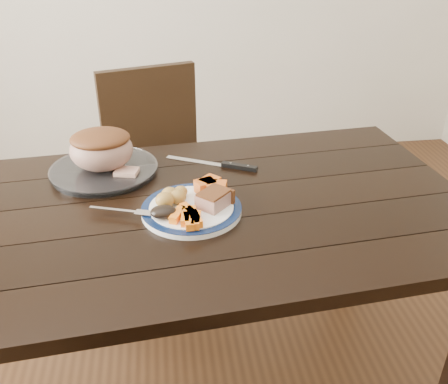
{
  "coord_description": "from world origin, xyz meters",
  "views": [
    {
      "loc": [
        -0.08,
        -1.23,
        1.48
      ],
      "look_at": [
        0.08,
        -0.02,
        0.8
      ],
      "focal_mm": 40.0,
      "sensor_mm": 36.0,
      "label": 1
    }
  ],
  "objects": [
    {
      "name": "cut_slice",
      "position": [
        -0.2,
        0.19,
        0.78
      ],
      "size": [
        0.08,
        0.07,
        0.02
      ],
      "primitive_type": "cube",
      "rotation": [
        0.0,
        0.0,
        -0.25
      ],
      "color": "tan",
      "rests_on": "serving_platter"
    },
    {
      "name": "chair_far",
      "position": [
        -0.1,
        0.73,
        0.52
      ],
      "size": [
        0.52,
        0.53,
        0.93
      ],
      "rotation": [
        0.0,
        0.0,
        3.42
      ],
      "color": "black",
      "rests_on": "ground"
    },
    {
      "name": "serving_platter",
      "position": [
        -0.27,
        0.24,
        0.76
      ],
      "size": [
        0.33,
        0.33,
        0.02
      ],
      "primitive_type": "cylinder",
      "color": "white",
      "rests_on": "dining_table"
    },
    {
      "name": "roasted_potatoes",
      "position": [
        -0.07,
        -0.01,
        0.79
      ],
      "size": [
        0.09,
        0.09,
        0.04
      ],
      "color": "gold",
      "rests_on": "dinner_plate"
    },
    {
      "name": "dining_table",
      "position": [
        0.0,
        0.0,
        0.66
      ],
      "size": [
        1.68,
        1.04,
        0.75
      ],
      "rotation": [
        0.0,
        0.0,
        0.09
      ],
      "color": "black",
      "rests_on": "ground"
    },
    {
      "name": "carving_knife",
      "position": [
        0.13,
        0.24,
        0.76
      ],
      "size": [
        0.29,
        0.17,
        0.01
      ],
      "rotation": [
        0.0,
        0.0,
        -0.48
      ],
      "color": "silver",
      "rests_on": "dining_table"
    },
    {
      "name": "pumpkin_wedges",
      "position": [
        0.05,
        0.04,
        0.79
      ],
      "size": [
        0.1,
        0.09,
        0.04
      ],
      "color": "orange",
      "rests_on": "dinner_plate"
    },
    {
      "name": "roast_joint",
      "position": [
        -0.27,
        0.24,
        0.83
      ],
      "size": [
        0.2,
        0.17,
        0.13
      ],
      "primitive_type": "ellipsoid",
      "color": "#A87766",
      "rests_on": "serving_platter"
    },
    {
      "name": "pork_slice",
      "position": [
        0.05,
        -0.04,
        0.79
      ],
      "size": [
        0.11,
        0.11,
        0.04
      ],
      "primitive_type": "cube",
      "rotation": [
        0.0,
        0.0,
        0.81
      ],
      "color": "tan",
      "rests_on": "dinner_plate"
    },
    {
      "name": "dark_mushroom",
      "position": [
        -0.09,
        -0.08,
        0.79
      ],
      "size": [
        0.07,
        0.05,
        0.03
      ],
      "primitive_type": "ellipsoid",
      "color": "black",
      "rests_on": "dinner_plate"
    },
    {
      "name": "dinner_plate",
      "position": [
        -0.01,
        -0.03,
        0.76
      ],
      "size": [
        0.28,
        0.28,
        0.02
      ],
      "primitive_type": "cylinder",
      "color": "white",
      "rests_on": "dining_table"
    },
    {
      "name": "fork",
      "position": [
        -0.2,
        -0.04,
        0.77
      ],
      "size": [
        0.17,
        0.07,
        0.0
      ],
      "rotation": [
        0.0,
        0.0,
        -0.33
      ],
      "color": "silver",
      "rests_on": "dinner_plate"
    },
    {
      "name": "carrot_batons",
      "position": [
        -0.02,
        -0.11,
        0.78
      ],
      "size": [
        0.09,
        0.12,
        0.02
      ],
      "color": "orange",
      "rests_on": "dinner_plate"
    },
    {
      "name": "plate_rim",
      "position": [
        -0.01,
        -0.03,
        0.77
      ],
      "size": [
        0.28,
        0.28,
        0.02
      ],
      "primitive_type": "torus",
      "color": "#0B1939",
      "rests_on": "dinner_plate"
    }
  ]
}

